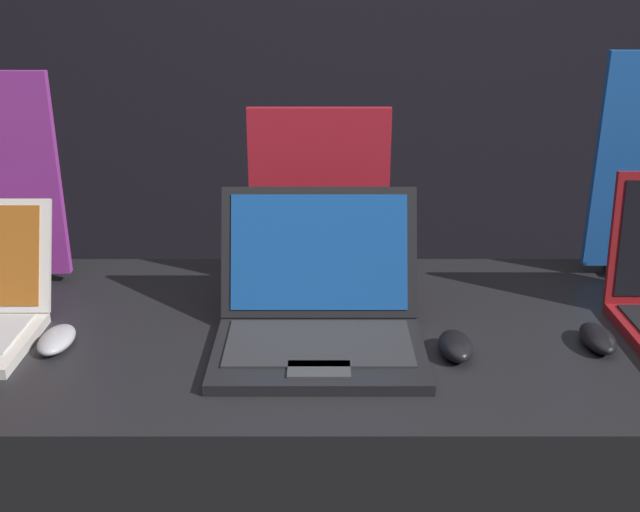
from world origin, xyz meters
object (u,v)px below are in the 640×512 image
object	(u,v)px
mouse_front	(55,340)
mouse_back	(596,338)
laptop_middle	(318,312)
mouse_middle	(454,346)
promo_stand_middle	(318,203)

from	to	relation	value
mouse_front	mouse_back	bearing A→B (deg)	0.04
laptop_middle	mouse_middle	size ratio (longest dim) A/B	3.59
laptop_middle	mouse_back	size ratio (longest dim) A/B	3.38
laptop_middle	promo_stand_middle	world-z (taller)	promo_stand_middle
laptop_middle	mouse_front	bearing A→B (deg)	-177.08
mouse_front	promo_stand_middle	size ratio (longest dim) A/B	0.29
promo_stand_middle	mouse_middle	bearing A→B (deg)	-53.87
laptop_middle	promo_stand_middle	xyz separation A→B (m)	(0.00, 0.28, 0.13)
mouse_middle	mouse_front	bearing A→B (deg)	177.47
mouse_middle	mouse_back	size ratio (longest dim) A/B	0.94
mouse_front	promo_stand_middle	world-z (taller)	promo_stand_middle
mouse_middle	promo_stand_middle	xyz separation A→B (m)	(-0.25, 0.34, 0.17)
mouse_back	mouse_front	bearing A→B (deg)	-179.96
laptop_middle	mouse_middle	xyz separation A→B (m)	(0.25, -0.06, -0.04)
mouse_front	mouse_middle	size ratio (longest dim) A/B	1.08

